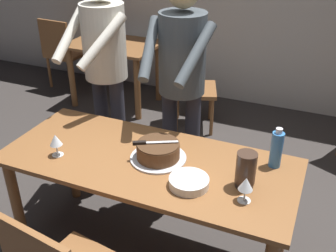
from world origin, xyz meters
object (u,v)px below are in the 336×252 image
Objects in this scene: main_dining_table at (148,174)px; cake_knife at (146,143)px; background_chair_3 at (187,84)px; cake_on_platter at (158,151)px; wine_glass_far at (56,141)px; person_standing_beside at (105,62)px; hurricane_lamp at (246,170)px; background_table at (115,57)px; plate_stack at (189,182)px; person_cutting_cake at (181,75)px; water_bottle at (276,149)px; wine_glass_near at (246,185)px; background_chair_1 at (63,51)px.

cake_knife reaches higher than main_dining_table.
background_chair_3 reaches higher than main_dining_table.
cake_on_platter is 2.36× the size of wine_glass_far.
person_standing_beside is (-0.12, 0.80, 0.22)m from wine_glass_far.
person_standing_beside reaches higher than background_chair_3.
main_dining_table is 0.59m from wine_glass_far.
hurricane_lamp is 0.21× the size of background_table.
main_dining_table is at bearing 9.90° from cake_knife.
cake_on_platter is at bearing 145.95° from plate_stack.
plate_stack is (0.32, -0.15, 0.14)m from main_dining_table.
hurricane_lamp is 0.12× the size of person_standing_beside.
person_standing_beside is (-0.63, 0.03, 0.00)m from person_cutting_cake.
water_bottle is (1.24, 0.41, 0.01)m from wine_glass_far.
background_chair_3 is (-0.40, 1.78, -0.37)m from cake_knife.
cake_knife is 0.15× the size of person_cutting_cake.
wine_glass_near is 0.69× the size of hurricane_lamp.
wine_glass_near is 0.40m from water_bottle.
cake_on_platter is 0.55m from hurricane_lamp.
person_cutting_cake reaches higher than background_chair_1.
cake_knife is 0.63m from person_cutting_cake.
person_standing_beside reaches higher than cake_knife.
wine_glass_far reaches higher than cake_knife.
wine_glass_near is 0.08× the size of person_standing_beside.
person_cutting_cake is at bearing 91.15° from cake_knife.
water_bottle reaches higher than background_table.
cake_on_platter is 3.16m from background_chair_1.
main_dining_table is at bearing -150.65° from cake_on_platter.
wine_glass_far is at bearing -68.32° from background_table.
background_table is at bearing 128.52° from plate_stack.
water_bottle is at bearing 44.03° from plate_stack.
plate_stack is at bearing -38.55° from person_standing_beside.
main_dining_table is 5.26× the size of cake_on_platter.
cake_on_platter is (0.06, 0.03, 0.16)m from main_dining_table.
person_standing_beside is 2.31m from background_chair_1.
wine_glass_far is 0.16× the size of background_chair_3.
wine_glass_far is (-0.52, -0.17, -0.01)m from cake_knife.
person_cutting_cake is 2.03m from background_table.
plate_stack is 0.85m from wine_glass_far.
water_bottle reaches higher than background_chair_1.
plate_stack is 1.05× the size of hurricane_lamp.
wine_glass_near is at bearing 1.00° from wine_glass_far.
plate_stack is 0.87m from person_cutting_cake.
cake_on_platter is at bearing -53.72° from background_table.
plate_stack is 2.08m from background_chair_3.
background_table is at bearing 118.40° from person_standing_beside.
cake_on_platter is 0.63m from person_cutting_cake.
background_table is (-1.45, 1.98, -0.22)m from cake_on_platter.
background_table is at bearing 134.34° from hurricane_lamp.
person_cutting_cake is 0.63m from person_standing_beside.
person_standing_beside is (-1.27, 0.78, 0.22)m from wine_glass_near.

